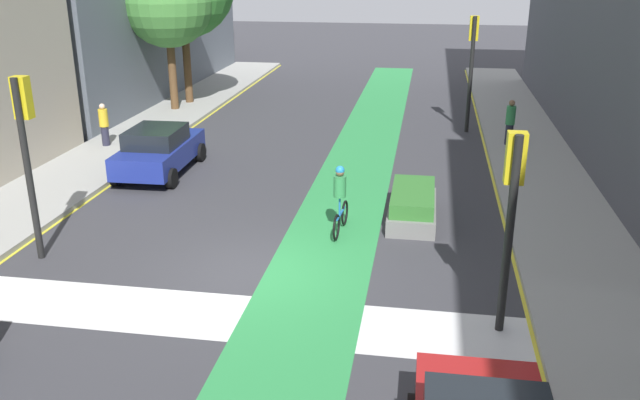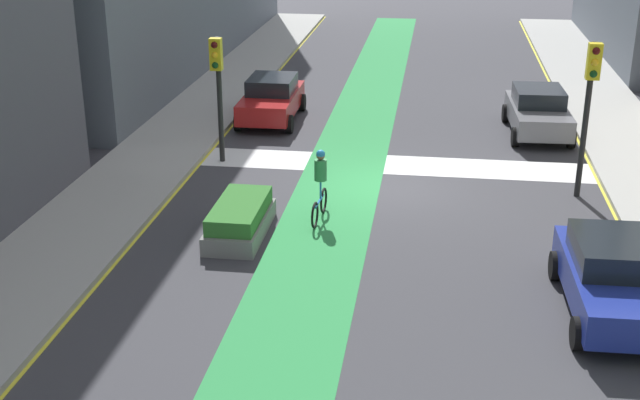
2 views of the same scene
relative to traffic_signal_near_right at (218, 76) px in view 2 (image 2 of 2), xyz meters
The scene contains 13 objects.
ground_plane 6.19m from the traffic_signal_near_right, 164.45° to the left, with size 120.00×120.00×0.00m, color #38383D.
bike_lane_paint 4.95m from the traffic_signal_near_right, 158.91° to the left, with size 2.40×60.00×0.01m, color #2D8C47.
crosswalk_band 6.03m from the traffic_signal_near_right, behind, with size 12.00×1.80×0.01m, color silver.
curb_stripe_left 11.77m from the traffic_signal_near_right, behind, with size 0.16×60.00×0.01m, color yellow.
sidewalk_right 3.72m from the traffic_signal_near_right, 34.75° to the left, with size 3.00×60.00×0.15m, color #9E9E99.
curb_stripe_right 3.17m from the traffic_signal_near_right, 66.53° to the left, with size 0.16×60.00×0.01m, color yellow.
traffic_signal_near_right is the anchor object (origin of this frame).
traffic_signal_near_left 10.66m from the traffic_signal_near_right, behind, with size 0.35×0.52×4.30m.
car_blue_left_far 13.26m from the traffic_signal_near_right, 141.35° to the left, with size 2.11×4.24×1.57m.
car_red_right_near 5.31m from the traffic_signal_near_right, 97.36° to the right, with size 2.05×4.22×1.57m.
car_grey_left_near 11.13m from the traffic_signal_near_right, 155.72° to the right, with size 2.17×4.27×1.57m.
cyclist_in_lane 5.77m from the traffic_signal_near_right, 132.01° to the left, with size 0.32×1.73×1.86m.
median_planter 6.16m from the traffic_signal_near_right, 109.04° to the left, with size 1.26×2.88×0.85m.
Camera 2 is at (-1.15, 22.54, 8.39)m, focal length 47.05 mm.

